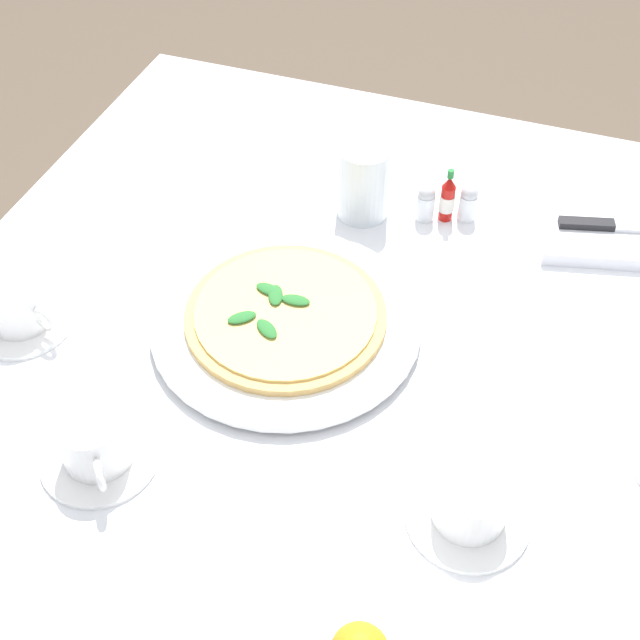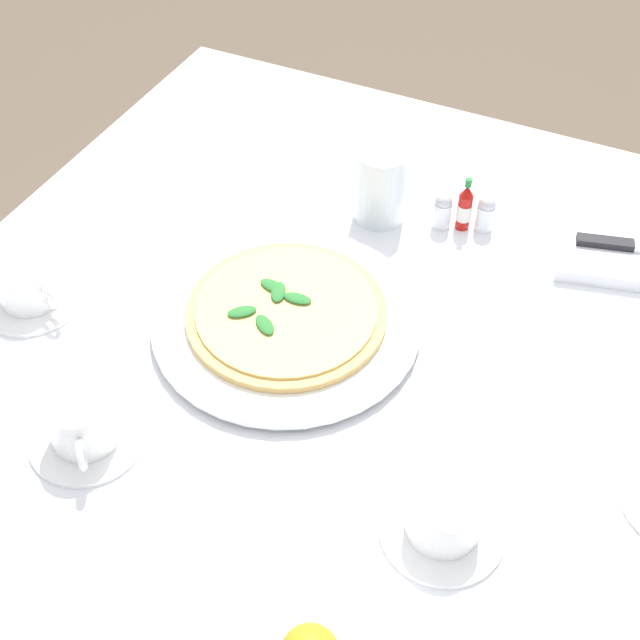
# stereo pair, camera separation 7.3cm
# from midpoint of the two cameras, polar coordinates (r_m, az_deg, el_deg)

# --- Properties ---
(ground_plane) EXTENTS (8.00, 8.00, 0.00)m
(ground_plane) POSITION_cam_midpoint_polar(r_m,az_deg,el_deg) (1.68, 2.82, -18.98)
(ground_plane) COLOR brown
(dining_table) EXTENTS (1.08, 1.08, 0.76)m
(dining_table) POSITION_cam_midpoint_polar(r_m,az_deg,el_deg) (1.14, 3.94, -5.89)
(dining_table) COLOR white
(dining_table) RESTS_ON ground_plane
(pizza_plate) EXTENTS (0.34, 0.34, 0.02)m
(pizza_plate) POSITION_cam_midpoint_polar(r_m,az_deg,el_deg) (1.04, -0.27, -0.02)
(pizza_plate) COLOR white
(pizza_plate) RESTS_ON dining_table
(pizza) EXTENTS (0.25, 0.25, 0.02)m
(pizza) POSITION_cam_midpoint_polar(r_m,az_deg,el_deg) (1.03, -0.29, 0.52)
(pizza) COLOR #DBAD60
(pizza) RESTS_ON pizza_plate
(coffee_cup_center_back) EXTENTS (0.13, 0.13, 0.07)m
(coffee_cup_center_back) POSITION_cam_midpoint_polar(r_m,az_deg,el_deg) (0.94, -13.70, -6.89)
(coffee_cup_center_back) COLOR white
(coffee_cup_center_back) RESTS_ON dining_table
(coffee_cup_back_corner) EXTENTS (0.13, 0.13, 0.06)m
(coffee_cup_back_corner) POSITION_cam_midpoint_polar(r_m,az_deg,el_deg) (0.87, 10.93, -13.00)
(coffee_cup_back_corner) COLOR white
(coffee_cup_back_corner) RESTS_ON dining_table
(coffee_cup_left_edge) EXTENTS (0.13, 0.13, 0.06)m
(coffee_cup_left_edge) POSITION_cam_midpoint_polar(r_m,az_deg,el_deg) (1.11, -17.47, 2.12)
(coffee_cup_left_edge) COLOR white
(coffee_cup_left_edge) RESTS_ON dining_table
(water_glass_near_left) EXTENTS (0.07, 0.07, 0.11)m
(water_glass_near_left) POSITION_cam_midpoint_polar(r_m,az_deg,el_deg) (1.18, 5.93, 8.80)
(water_glass_near_left) COLOR white
(water_glass_near_left) RESTS_ON dining_table
(napkin_folded) EXTENTS (0.24, 0.18, 0.02)m
(napkin_folded) POSITION_cam_midpoint_polar(r_m,az_deg,el_deg) (1.22, 22.51, 4.06)
(napkin_folded) COLOR white
(napkin_folded) RESTS_ON dining_table
(hot_sauce_bottle) EXTENTS (0.02, 0.02, 0.08)m
(hot_sauce_bottle) POSITION_cam_midpoint_polar(r_m,az_deg,el_deg) (1.19, 11.58, 7.44)
(hot_sauce_bottle) COLOR #B7140F
(hot_sauce_bottle) RESTS_ON dining_table
(salt_shaker) EXTENTS (0.03, 0.03, 0.06)m
(salt_shaker) POSITION_cam_midpoint_polar(r_m,az_deg,el_deg) (1.20, 12.94, 6.98)
(salt_shaker) COLOR white
(salt_shaker) RESTS_ON dining_table
(pepper_shaker) EXTENTS (0.03, 0.03, 0.06)m
(pepper_shaker) POSITION_cam_midpoint_polar(r_m,az_deg,el_deg) (1.19, 10.09, 7.23)
(pepper_shaker) COLOR white
(pepper_shaker) RESTS_ON dining_table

